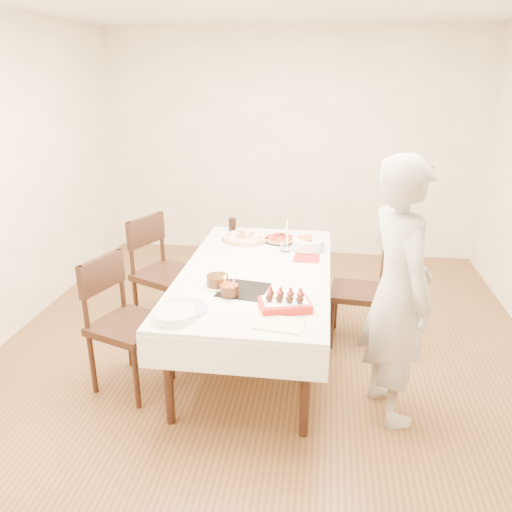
# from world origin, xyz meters

# --- Properties ---
(floor) EXTENTS (5.00, 5.00, 0.00)m
(floor) POSITION_xyz_m (0.00, 0.00, 0.00)
(floor) COLOR brown
(floor) RESTS_ON ground
(wall_back) EXTENTS (4.50, 0.04, 2.70)m
(wall_back) POSITION_xyz_m (0.00, 2.50, 1.35)
(wall_back) COLOR white
(wall_back) RESTS_ON floor
(wall_front) EXTENTS (4.50, 0.04, 2.70)m
(wall_front) POSITION_xyz_m (0.00, -2.50, 1.35)
(wall_front) COLOR white
(wall_front) RESTS_ON floor
(dining_table) EXTENTS (1.66, 2.36, 0.75)m
(dining_table) POSITION_xyz_m (-0.07, -0.05, 0.38)
(dining_table) COLOR white
(dining_table) RESTS_ON floor
(chair_right_savory) EXTENTS (0.51, 0.51, 0.92)m
(chair_right_savory) POSITION_xyz_m (0.74, 0.28, 0.46)
(chair_right_savory) COLOR black
(chair_right_savory) RESTS_ON floor
(chair_left_savory) EXTENTS (0.69, 0.69, 1.02)m
(chair_left_savory) POSITION_xyz_m (-0.92, 0.31, 0.51)
(chair_left_savory) COLOR black
(chair_left_savory) RESTS_ON floor
(chair_left_dessert) EXTENTS (0.65, 0.65, 0.99)m
(chair_left_dessert) POSITION_xyz_m (-0.90, -0.62, 0.50)
(chair_left_dessert) COLOR black
(chair_left_dessert) RESTS_ON floor
(person) EXTENTS (0.62, 0.75, 1.77)m
(person) POSITION_xyz_m (0.92, -0.64, 0.88)
(person) COLOR #BBB5B1
(person) RESTS_ON floor
(pizza_white) EXTENTS (0.59, 0.59, 0.04)m
(pizza_white) POSITION_xyz_m (-0.26, 0.65, 0.77)
(pizza_white) COLOR beige
(pizza_white) RESTS_ON dining_table
(pizza_pepperoni) EXTENTS (0.38, 0.38, 0.04)m
(pizza_pepperoni) POSITION_xyz_m (0.05, 0.66, 0.77)
(pizza_pepperoni) COLOR red
(pizza_pepperoni) RESTS_ON dining_table
(red_placemat) EXTENTS (0.22, 0.22, 0.01)m
(red_placemat) POSITION_xyz_m (0.31, 0.25, 0.75)
(red_placemat) COLOR #B21E1E
(red_placemat) RESTS_ON dining_table
(pasta_bowl) EXTENTS (0.30, 0.30, 0.09)m
(pasta_bowl) POSITION_xyz_m (0.31, 0.47, 0.80)
(pasta_bowl) COLOR white
(pasta_bowl) RESTS_ON dining_table
(taper_candle) EXTENTS (0.08, 0.08, 0.28)m
(taper_candle) POSITION_xyz_m (0.13, 0.39, 0.89)
(taper_candle) COLOR white
(taper_candle) RESTS_ON dining_table
(shaker_pair) EXTENTS (0.09, 0.09, 0.08)m
(shaker_pair) POSITION_xyz_m (0.09, 0.38, 0.79)
(shaker_pair) COLOR white
(shaker_pair) RESTS_ON dining_table
(cola_glass) EXTENTS (0.09, 0.09, 0.13)m
(cola_glass) POSITION_xyz_m (-0.43, 0.90, 0.82)
(cola_glass) COLOR black
(cola_glass) RESTS_ON dining_table
(layer_cake) EXTENTS (0.23, 0.23, 0.09)m
(layer_cake) POSITION_xyz_m (-0.30, -0.41, 0.79)
(layer_cake) COLOR black
(layer_cake) RESTS_ON dining_table
(cake_board) EXTENTS (0.37, 0.37, 0.01)m
(cake_board) POSITION_xyz_m (-0.10, -0.45, 0.75)
(cake_board) COLOR black
(cake_board) RESTS_ON dining_table
(birthday_cake) EXTENTS (0.14, 0.14, 0.14)m
(birthday_cake) POSITION_xyz_m (-0.18, -0.56, 0.83)
(birthday_cake) COLOR #3D2010
(birthday_cake) RESTS_ON dining_table
(strawberry_box) EXTENTS (0.37, 0.30, 0.08)m
(strawberry_box) POSITION_xyz_m (0.21, -0.70, 0.79)
(strawberry_box) COLOR #AF1914
(strawberry_box) RESTS_ON dining_table
(box_lid) EXTENTS (0.33, 0.24, 0.03)m
(box_lid) POSITION_xyz_m (0.20, -0.92, 0.75)
(box_lid) COLOR beige
(box_lid) RESTS_ON dining_table
(plate_stack) EXTENTS (0.33, 0.33, 0.06)m
(plate_stack) POSITION_xyz_m (-0.46, -0.93, 0.78)
(plate_stack) COLOR white
(plate_stack) RESTS_ON dining_table
(china_plate) EXTENTS (0.41, 0.41, 0.01)m
(china_plate) POSITION_xyz_m (-0.44, -0.80, 0.76)
(china_plate) COLOR white
(china_plate) RESTS_ON dining_table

